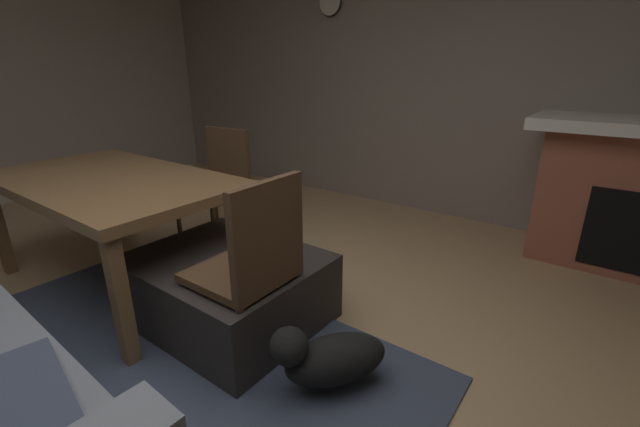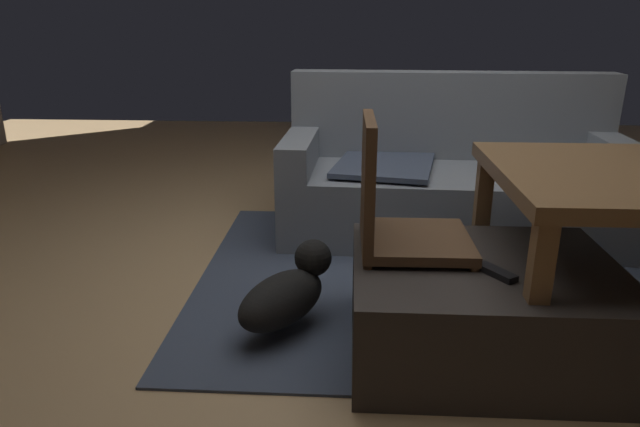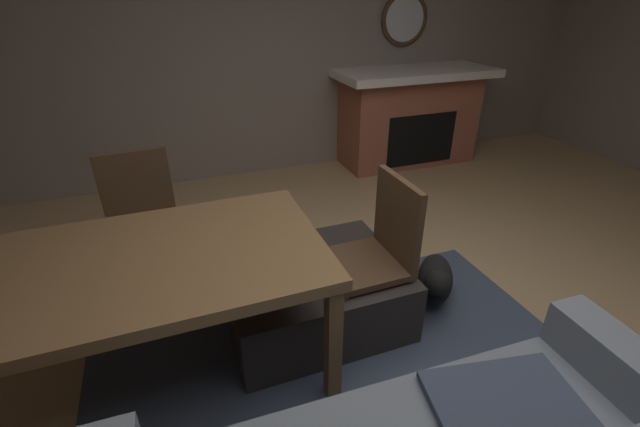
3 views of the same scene
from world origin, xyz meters
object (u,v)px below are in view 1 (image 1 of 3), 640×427
at_px(ottoman_coffee_table, 227,288).
at_px(dining_chair_west, 253,261).
at_px(wall_clock, 330,2).
at_px(dining_table, 111,188).
at_px(tv_remote, 238,248).
at_px(dining_chair_south, 220,181).
at_px(small_dog, 329,357).

distance_m(ottoman_coffee_table, dining_chair_west, 0.50).
bearing_deg(wall_clock, dining_table, 93.26).
relative_size(tv_remote, dining_chair_west, 0.17).
relative_size(dining_table, dining_chair_south, 1.85).
bearing_deg(dining_chair_south, dining_table, 90.45).
bearing_deg(wall_clock, dining_chair_south, 94.68).
bearing_deg(small_dog, wall_clock, -54.67).
bearing_deg(tv_remote, dining_table, -19.38).
bearing_deg(small_dog, dining_table, 0.21).
bearing_deg(tv_remote, ottoman_coffee_table, 62.13).
xyz_separation_m(tv_remote, small_dog, (-0.80, 0.23, -0.22)).
bearing_deg(dining_chair_south, ottoman_coffee_table, 140.20).
relative_size(tv_remote, small_dog, 0.31).
xyz_separation_m(dining_table, small_dog, (-1.69, -0.01, -0.49)).
bearing_deg(dining_table, tv_remote, -165.09).
relative_size(dining_chair_south, small_dog, 1.81).
bearing_deg(ottoman_coffee_table, tv_remote, -83.58).
height_order(dining_table, small_dog, dining_table).
distance_m(ottoman_coffee_table, wall_clock, 3.25).
bearing_deg(dining_chair_west, ottoman_coffee_table, -19.02).
xyz_separation_m(dining_chair_south, small_dog, (-1.70, 0.87, -0.34)).
bearing_deg(dining_chair_west, dining_chair_south, -34.84).
distance_m(tv_remote, wall_clock, 3.04).
bearing_deg(dining_table, ottoman_coffee_table, -172.20).
height_order(tv_remote, wall_clock, wall_clock).
relative_size(dining_table, wall_clock, 6.11).
bearing_deg(wall_clock, ottoman_coffee_table, 112.91).
xyz_separation_m(tv_remote, dining_chair_west, (-0.37, 0.23, 0.12)).
height_order(tv_remote, dining_chair_west, dining_chair_west).
distance_m(dining_chair_west, small_dog, 0.56).
distance_m(tv_remote, dining_table, 0.95).
xyz_separation_m(dining_table, wall_clock, (0.15, -2.60, 1.35)).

